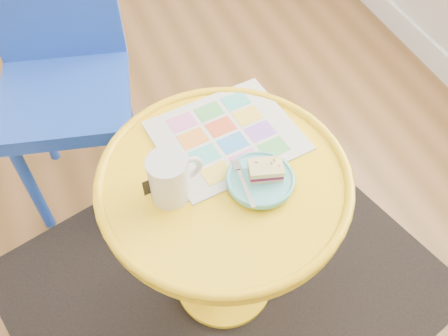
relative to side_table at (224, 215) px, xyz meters
name	(u,v)px	position (x,y,z in m)	size (l,w,h in m)	color
floor	(20,322)	(-0.66, 0.13, -0.43)	(4.00, 4.00, 0.00)	brown
rug	(224,283)	(0.00, 0.00, -0.43)	(1.30, 1.10, 0.01)	black
side_table	(224,215)	(0.00, 0.00, 0.00)	(0.63, 0.63, 0.60)	yellow
chair	(62,68)	(-0.28, 0.65, 0.10)	(0.49, 0.49, 0.91)	#1C42B6
newspaper	(227,136)	(0.06, 0.12, 0.17)	(0.35, 0.30, 0.01)	silver
mug	(170,177)	(-0.13, 0.01, 0.23)	(0.14, 0.09, 0.12)	silver
plate	(260,180)	(0.07, -0.05, 0.19)	(0.16, 0.16, 0.02)	#58BAB7
cake_slice	(266,170)	(0.09, -0.05, 0.21)	(0.09, 0.07, 0.04)	#D3BC8C
fork	(243,182)	(0.03, -0.05, 0.19)	(0.03, 0.14, 0.00)	silver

